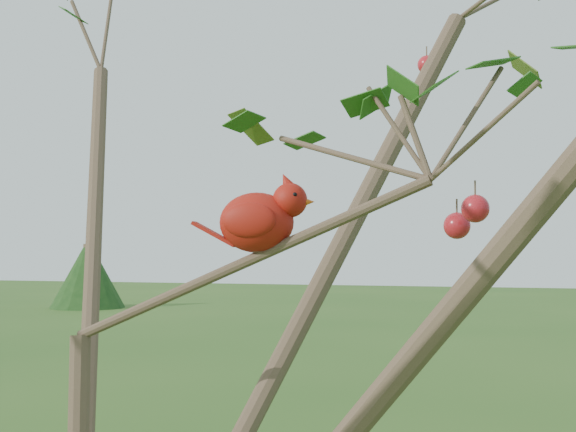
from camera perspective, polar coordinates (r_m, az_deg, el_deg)
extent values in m
sphere|color=#AE181F|center=(1.79, 9.84, 10.56)|extent=(0.04, 0.04, 0.04)
sphere|color=#AE181F|center=(1.16, 13.17, 0.52)|extent=(0.04, 0.04, 0.04)
sphere|color=#AE181F|center=(1.22, 11.92, -0.68)|extent=(0.04, 0.04, 0.04)
ellipsoid|color=#A5190E|center=(1.26, -2.24, -0.47)|extent=(0.13, 0.10, 0.10)
sphere|color=#A5190E|center=(1.25, 0.13, 1.13)|extent=(0.06, 0.06, 0.05)
cone|color=#A5190E|center=(1.26, -0.07, 2.37)|extent=(0.04, 0.03, 0.04)
cone|color=#D85914|center=(1.25, 1.38, 1.01)|extent=(0.03, 0.02, 0.02)
ellipsoid|color=black|center=(1.25, 0.96, 0.97)|extent=(0.02, 0.03, 0.03)
cube|color=#A5190E|center=(1.28, -5.26, -1.30)|extent=(0.07, 0.04, 0.04)
ellipsoid|color=#A5190E|center=(1.30, -2.12, -0.39)|extent=(0.09, 0.04, 0.05)
ellipsoid|color=#A5190E|center=(1.23, -2.78, -0.29)|extent=(0.09, 0.04, 0.05)
cylinder|color=#432F24|center=(27.70, -14.05, -4.15)|extent=(0.32, 0.32, 2.14)
cone|color=#163512|center=(27.69, -14.05, -3.96)|extent=(2.49, 2.49, 2.32)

